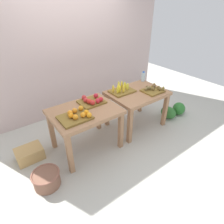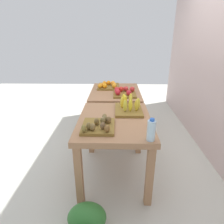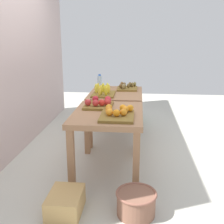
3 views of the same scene
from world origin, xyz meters
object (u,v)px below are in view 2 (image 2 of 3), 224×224
object	(u,v)px
water_bottle	(151,130)
cardboard_produce_box	(129,108)
orange_bin	(108,86)
wicker_basket	(99,108)
apple_bin	(124,92)
display_table_right	(115,127)
banana_crate	(129,107)
display_table_left	(115,97)
kiwi_bin	(99,125)

from	to	relation	value
water_bottle	cardboard_produce_box	distance (m)	2.57
orange_bin	wicker_basket	size ratio (longest dim) A/B	1.16
orange_bin	apple_bin	size ratio (longest dim) A/B	1.10
display_table_right	water_bottle	size ratio (longest dim) A/B	4.98
display_table_right	banana_crate	distance (m)	0.33
display_table_left	water_bottle	distance (m)	1.62
banana_crate	water_bottle	world-z (taller)	water_bottle
orange_bin	display_table_right	bearing A→B (deg)	5.46
display_table_left	wicker_basket	distance (m)	1.04
wicker_basket	display_table_right	bearing A→B (deg)	10.13
kiwi_bin	cardboard_produce_box	bearing A→B (deg)	168.47
kiwi_bin	banana_crate	bearing A→B (deg)	146.26
water_bottle	cardboard_produce_box	world-z (taller)	water_bottle
banana_crate	water_bottle	xyz separation A→B (m)	(0.70, 0.15, 0.05)
display_table_left	orange_bin	distance (m)	0.27
display_table_right	water_bottle	xyz separation A→B (m)	(0.46, 0.32, 0.20)
display_table_right	wicker_basket	distance (m)	2.05
display_table_left	cardboard_produce_box	distance (m)	1.07
apple_bin	banana_crate	world-z (taller)	banana_crate
wicker_basket	display_table_left	bearing A→B (deg)	22.67
wicker_basket	cardboard_produce_box	bearing A→B (deg)	93.75
water_bottle	wicker_basket	xyz separation A→B (m)	(-2.42, -0.67, -0.72)
display_table_left	water_bottle	bearing A→B (deg)	11.43
display_table_right	display_table_left	bearing A→B (deg)	180.00
display_table_right	banana_crate	world-z (taller)	banana_crate
display_table_left	banana_crate	world-z (taller)	banana_crate
cardboard_produce_box	display_table_left	bearing A→B (deg)	-18.81
display_table_left	water_bottle	xyz separation A→B (m)	(1.58, 0.32, 0.20)
kiwi_bin	wicker_basket	bearing A→B (deg)	-174.97
apple_bin	cardboard_produce_box	distance (m)	1.30
apple_bin	kiwi_bin	size ratio (longest dim) A/B	1.10
display_table_left	orange_bin	xyz separation A→B (m)	(-0.20, -0.13, 0.15)
apple_bin	wicker_basket	size ratio (longest dim) A/B	1.06
display_table_right	banana_crate	xyz separation A→B (m)	(-0.24, 0.17, 0.16)
banana_crate	cardboard_produce_box	size ratio (longest dim) A/B	1.10
banana_crate	kiwi_bin	size ratio (longest dim) A/B	1.21
banana_crate	cardboard_produce_box	xyz separation A→B (m)	(-1.76, 0.13, -0.69)
wicker_basket	cardboard_produce_box	size ratio (longest dim) A/B	0.94
banana_crate	kiwi_bin	distance (m)	0.58
orange_bin	water_bottle	distance (m)	1.83
orange_bin	apple_bin	bearing A→B (deg)	31.73
orange_bin	cardboard_produce_box	distance (m)	1.05
water_bottle	cardboard_produce_box	bearing A→B (deg)	-179.56
display_table_left	banana_crate	size ratio (longest dim) A/B	2.36
banana_crate	water_bottle	bearing A→B (deg)	12.26
display_table_left	kiwi_bin	distance (m)	1.38
kiwi_bin	display_table_left	bearing A→B (deg)	173.42
display_table_left	display_table_right	world-z (taller)	same
apple_bin	orange_bin	bearing A→B (deg)	-148.27
orange_bin	display_table_left	bearing A→B (deg)	32.76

